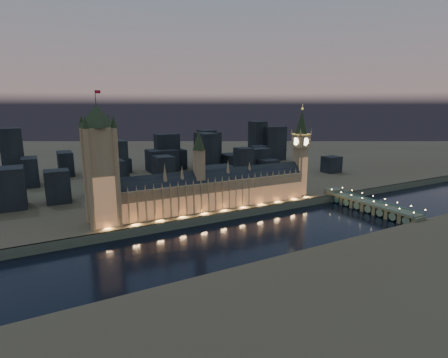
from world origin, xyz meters
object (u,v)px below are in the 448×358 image
palace_of_westminster (217,189)px  river_boat (423,223)px  elizabeth_tower (301,145)px  victoria_tower (100,160)px  westminster_bridge (367,205)px

palace_of_westminster → river_boat: bearing=-37.4°
palace_of_westminster → elizabeth_tower: elizabeth_tower is taller
palace_of_westminster → victoria_tower: 116.81m
river_boat → palace_of_westminster: bearing=142.6°
palace_of_westminster → westminster_bridge: bearing=-24.1°
palace_of_westminster → victoria_tower: victoria_tower is taller
elizabeth_tower → river_boat: elizabeth_tower is taller
palace_of_westminster → river_boat: (156.87, -119.74, -24.81)m
elizabeth_tower → westminster_bridge: elizabeth_tower is taller
victoria_tower → westminster_bridge: size_ratio=1.01×
westminster_bridge → river_boat: 55.80m
elizabeth_tower → river_boat: size_ratio=2.56×
palace_of_westminster → westminster_bridge: palace_of_westminster is taller
elizabeth_tower → westminster_bridge: (38.44, -65.37, -59.29)m
river_boat → elizabeth_tower: bearing=112.3°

